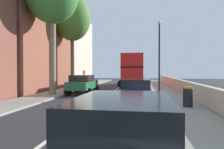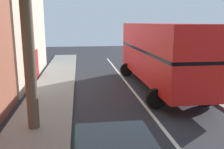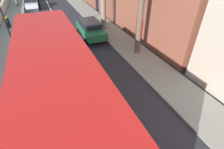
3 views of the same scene
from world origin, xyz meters
TOP-DOWN VIEW (x-y plane):
  - double_decker_bus at (1.70, 13.65)m, footprint 3.57×10.92m

SIDE VIEW (x-z plane):
  - double_decker_bus at x=1.70m, z-range 0.32..4.38m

